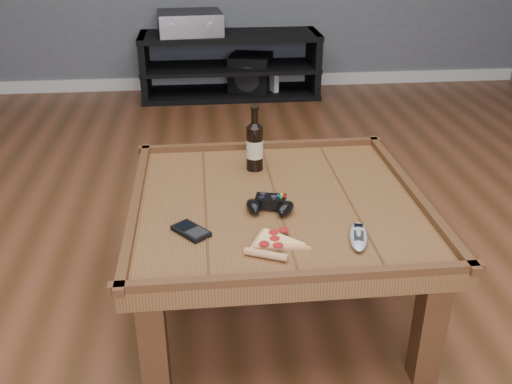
{
  "coord_description": "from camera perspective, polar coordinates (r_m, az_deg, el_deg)",
  "views": [
    {
      "loc": [
        -0.25,
        -1.75,
        1.35
      ],
      "look_at": [
        -0.08,
        -0.07,
        0.52
      ],
      "focal_mm": 40.0,
      "sensor_mm": 36.0,
      "label": 1
    }
  ],
  "objects": [
    {
      "name": "ground",
      "position": [
        2.23,
        1.93,
        -11.15
      ],
      "size": [
        6.0,
        6.0,
        0.0
      ],
      "primitive_type": "plane",
      "color": "#462914",
      "rests_on": "ground"
    },
    {
      "name": "baseboard",
      "position": [
        4.92,
        -2.71,
        10.96
      ],
      "size": [
        5.0,
        0.02,
        0.1
      ],
      "primitive_type": "cube",
      "color": "silver",
      "rests_on": "ground"
    },
    {
      "name": "coffee_table",
      "position": [
        2.01,
        2.1,
        -2.28
      ],
      "size": [
        1.03,
        1.03,
        0.48
      ],
      "color": "#533217",
      "rests_on": "ground"
    },
    {
      "name": "media_console",
      "position": [
        4.64,
        -2.58,
        12.51
      ],
      "size": [
        1.4,
        0.45,
        0.5
      ],
      "color": "black",
      "rests_on": "ground"
    },
    {
      "name": "beer_bottle",
      "position": [
        2.18,
        -0.13,
        4.75
      ],
      "size": [
        0.07,
        0.07,
        0.25
      ],
      "color": "black",
      "rests_on": "coffee_table"
    },
    {
      "name": "game_controller",
      "position": [
        1.9,
        1.4,
        -1.28
      ],
      "size": [
        0.18,
        0.14,
        0.05
      ],
      "rotation": [
        0.0,
        0.0,
        -0.24
      ],
      "color": "black",
      "rests_on": "coffee_table"
    },
    {
      "name": "pizza_slice",
      "position": [
        1.72,
        1.76,
        -5.12
      ],
      "size": [
        0.22,
        0.27,
        0.02
      ],
      "rotation": [
        0.0,
        0.0,
        -0.43
      ],
      "color": "#B77E4F",
      "rests_on": "coffee_table"
    },
    {
      "name": "smartphone",
      "position": [
        1.79,
        -6.51,
        -3.88
      ],
      "size": [
        0.13,
        0.14,
        0.02
      ],
      "rotation": [
        0.0,
        0.0,
        0.68
      ],
      "color": "black",
      "rests_on": "coffee_table"
    },
    {
      "name": "remote_control",
      "position": [
        1.77,
        10.21,
        -4.37
      ],
      "size": [
        0.09,
        0.18,
        0.03
      ],
      "rotation": [
        0.0,
        0.0,
        -0.24
      ],
      "color": "#9A9EA7",
      "rests_on": "coffee_table"
    },
    {
      "name": "av_receiver",
      "position": [
        4.56,
        -6.62,
        16.45
      ],
      "size": [
        0.51,
        0.44,
        0.17
      ],
      "rotation": [
        0.0,
        0.0,
        0.09
      ],
      "color": "black",
      "rests_on": "media_console"
    },
    {
      "name": "subwoofer",
      "position": [
        4.72,
        -0.54,
        11.69
      ],
      "size": [
        0.39,
        0.39,
        0.32
      ],
      "rotation": [
        0.0,
        0.0,
        -0.28
      ],
      "color": "black",
      "rests_on": "ground"
    },
    {
      "name": "game_console",
      "position": [
        4.68,
        1.7,
        10.65
      ],
      "size": [
        0.13,
        0.17,
        0.19
      ],
      "rotation": [
        0.0,
        0.0,
        0.32
      ],
      "color": "slate",
      "rests_on": "ground"
    }
  ]
}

